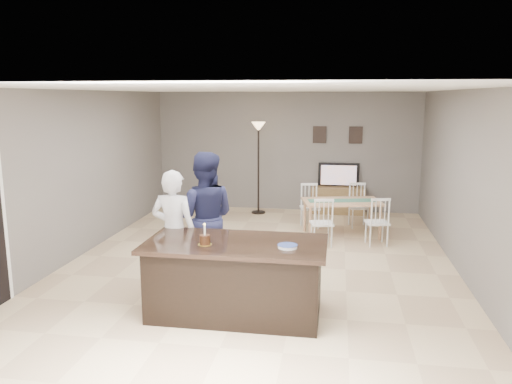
% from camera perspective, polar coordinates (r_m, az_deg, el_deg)
% --- Properties ---
extents(floor, '(8.00, 8.00, 0.00)m').
position_cam_1_polar(floor, '(7.90, 0.37, -8.31)').
color(floor, '#CDAF83').
rests_on(floor, ground).
extents(room_shell, '(8.00, 8.00, 8.00)m').
position_cam_1_polar(room_shell, '(7.52, 0.38, 3.85)').
color(room_shell, slate).
rests_on(room_shell, floor).
extents(kitchen_island, '(2.15, 1.10, 0.90)m').
position_cam_1_polar(kitchen_island, '(6.08, -2.31, -9.76)').
color(kitchen_island, black).
rests_on(kitchen_island, floor).
extents(tv_console, '(1.20, 0.40, 0.60)m').
position_cam_1_polar(tv_console, '(11.38, 9.33, -0.92)').
color(tv_console, brown).
rests_on(tv_console, floor).
extents(television, '(0.91, 0.12, 0.53)m').
position_cam_1_polar(television, '(11.34, 9.42, 1.93)').
color(television, black).
rests_on(television, tv_console).
extents(tv_screen_glow, '(0.78, 0.00, 0.78)m').
position_cam_1_polar(tv_screen_glow, '(11.26, 9.42, 1.91)').
color(tv_screen_glow, orange).
rests_on(tv_screen_glow, tv_console).
extents(picture_frames, '(1.10, 0.02, 0.38)m').
position_cam_1_polar(picture_frames, '(11.38, 9.31, 6.46)').
color(picture_frames, black).
rests_on(picture_frames, room_shell).
extents(woman, '(0.63, 0.43, 1.66)m').
position_cam_1_polar(woman, '(6.71, -9.37, -4.52)').
color(woman, silver).
rests_on(woman, floor).
extents(man, '(0.98, 0.80, 1.85)m').
position_cam_1_polar(man, '(7.04, -5.94, -2.90)').
color(man, '#1A1C39').
rests_on(man, floor).
extents(birthday_cake, '(0.17, 0.17, 0.26)m').
position_cam_1_polar(birthday_cake, '(5.85, -5.87, -5.43)').
color(birthday_cake, gold).
rests_on(birthday_cake, kitchen_island).
extents(plate_stack, '(0.23, 0.23, 0.04)m').
position_cam_1_polar(plate_stack, '(5.72, 3.63, -6.21)').
color(plate_stack, white).
rests_on(plate_stack, kitchen_island).
extents(dining_table, '(1.68, 1.87, 0.87)m').
position_cam_1_polar(dining_table, '(9.51, 9.77, -1.67)').
color(dining_table, tan).
rests_on(dining_table, floor).
extents(floor_lamp, '(0.31, 0.31, 2.05)m').
position_cam_1_polar(floor_lamp, '(11.05, 0.28, 5.63)').
color(floor_lamp, black).
rests_on(floor_lamp, floor).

